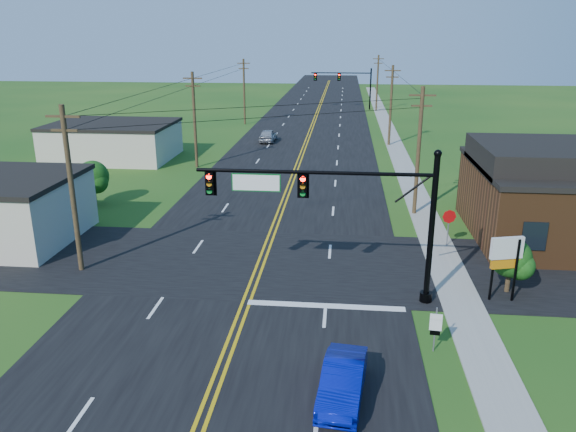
# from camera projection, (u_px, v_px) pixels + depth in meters

# --- Properties ---
(ground) EXTENTS (260.00, 260.00, 0.00)m
(ground) POSITION_uv_depth(u_px,v_px,m) (209.00, 390.00, 20.45)
(ground) COLOR #174614
(ground) RESTS_ON ground
(road_main) EXTENTS (16.00, 220.00, 0.04)m
(road_main) POSITION_uv_depth(u_px,v_px,m) (305.00, 140.00, 67.73)
(road_main) COLOR black
(road_main) RESTS_ON ground
(road_cross) EXTENTS (70.00, 10.00, 0.04)m
(road_cross) POSITION_uv_depth(u_px,v_px,m) (258.00, 262.00, 31.79)
(road_cross) COLOR black
(road_cross) RESTS_ON ground
(sidewalk) EXTENTS (2.00, 160.00, 0.08)m
(sidewalk) POSITION_uv_depth(u_px,v_px,m) (401.00, 160.00, 57.27)
(sidewalk) COLOR gray
(sidewalk) RESTS_ON ground
(signal_mast_main) EXTENTS (11.30, 0.60, 7.48)m
(signal_mast_main) POSITION_uv_depth(u_px,v_px,m) (336.00, 205.00, 26.13)
(signal_mast_main) COLOR black
(signal_mast_main) RESTS_ON ground
(signal_mast_far) EXTENTS (10.98, 0.60, 7.48)m
(signal_mast_far) POSITION_uv_depth(u_px,v_px,m) (345.00, 82.00, 94.27)
(signal_mast_far) COLOR black
(signal_mast_far) RESTS_ON ground
(cream_bldg_far) EXTENTS (12.20, 9.20, 3.70)m
(cream_bldg_far) POSITION_uv_depth(u_px,v_px,m) (113.00, 141.00, 57.61)
(cream_bldg_far) COLOR beige
(cream_bldg_far) RESTS_ON ground
(utility_pole_left_a) EXTENTS (1.80, 0.28, 9.00)m
(utility_pole_left_a) POSITION_uv_depth(u_px,v_px,m) (72.00, 187.00, 29.34)
(utility_pole_left_a) COLOR #372919
(utility_pole_left_a) RESTS_ON ground
(utility_pole_left_b) EXTENTS (1.80, 0.28, 9.00)m
(utility_pole_left_b) POSITION_uv_depth(u_px,v_px,m) (195.00, 118.00, 52.98)
(utility_pole_left_b) COLOR #372919
(utility_pole_left_b) RESTS_ON ground
(utility_pole_left_c) EXTENTS (1.80, 0.28, 9.00)m
(utility_pole_left_c) POSITION_uv_depth(u_px,v_px,m) (244.00, 90.00, 78.52)
(utility_pole_left_c) COLOR #372919
(utility_pole_left_c) RESTS_ON ground
(utility_pole_right_a) EXTENTS (1.80, 0.28, 9.00)m
(utility_pole_right_a) POSITION_uv_depth(u_px,v_px,m) (419.00, 149.00, 38.86)
(utility_pole_right_a) COLOR #372919
(utility_pole_right_a) RESTS_ON ground
(utility_pole_right_b) EXTENTS (1.80, 0.28, 9.00)m
(utility_pole_right_b) POSITION_uv_depth(u_px,v_px,m) (391.00, 104.00, 63.44)
(utility_pole_right_b) COLOR #372919
(utility_pole_right_b) RESTS_ON ground
(utility_pole_right_c) EXTENTS (1.80, 0.28, 9.00)m
(utility_pole_right_c) POSITION_uv_depth(u_px,v_px,m) (377.00, 82.00, 91.81)
(utility_pole_right_c) COLOR #372919
(utility_pole_right_c) RESTS_ON ground
(tree_right_back) EXTENTS (3.00, 3.00, 4.10)m
(tree_right_back) POSITION_uv_depth(u_px,v_px,m) (493.00, 168.00, 42.71)
(tree_right_back) COLOR #372919
(tree_right_back) RESTS_ON ground
(shrub_corner) EXTENTS (2.00, 2.00, 2.86)m
(shrub_corner) POSITION_uv_depth(u_px,v_px,m) (511.00, 258.00, 27.63)
(shrub_corner) COLOR #372919
(shrub_corner) RESTS_ON ground
(tree_left) EXTENTS (2.40, 2.40, 3.37)m
(tree_left) POSITION_uv_depth(u_px,v_px,m) (93.00, 177.00, 41.91)
(tree_left) COLOR #372919
(tree_left) RESTS_ON ground
(blue_car) EXTENTS (1.88, 4.24, 1.35)m
(blue_car) POSITION_uv_depth(u_px,v_px,m) (343.00, 382.00, 19.79)
(blue_car) COLOR #071098
(blue_car) RESTS_ON ground
(distant_car) EXTENTS (1.90, 4.40, 1.48)m
(distant_car) POSITION_uv_depth(u_px,v_px,m) (268.00, 136.00, 66.71)
(distant_car) COLOR #A9A9AE
(distant_car) RESTS_ON ground
(route_sign) EXTENTS (0.49, 0.10, 1.97)m
(route_sign) POSITION_uv_depth(u_px,v_px,m) (435.00, 326.00, 22.59)
(route_sign) COLOR slate
(route_sign) RESTS_ON ground
(stop_sign) EXTENTS (0.83, 0.20, 2.35)m
(stop_sign) POSITION_uv_depth(u_px,v_px,m) (449.00, 220.00, 33.63)
(stop_sign) COLOR slate
(stop_sign) RESTS_ON ground
(pylon_sign) EXTENTS (1.60, 0.63, 3.28)m
(pylon_sign) POSITION_uv_depth(u_px,v_px,m) (506.00, 255.00, 26.55)
(pylon_sign) COLOR black
(pylon_sign) RESTS_ON ground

